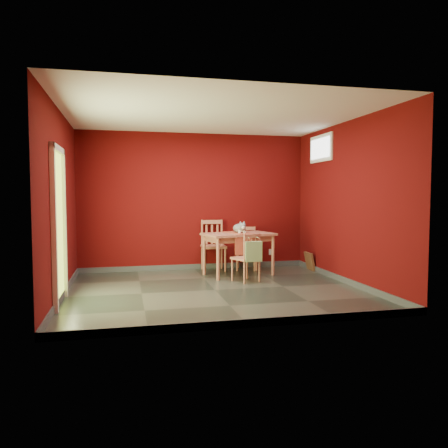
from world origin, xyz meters
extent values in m
plane|color=#2D342D|center=(0.00, 0.00, 0.00)|extent=(4.50, 4.50, 0.00)
plane|color=#4E0808|center=(0.00, 2.00, 1.35)|extent=(4.50, 0.00, 4.50)
plane|color=#4E0808|center=(0.00, -2.00, 1.35)|extent=(4.50, 0.00, 4.50)
plane|color=#4E0808|center=(-2.25, 0.00, 1.35)|extent=(0.00, 4.00, 4.00)
plane|color=#4E0808|center=(2.25, 0.00, 1.35)|extent=(0.00, 4.00, 4.00)
plane|color=white|center=(0.00, 0.00, 2.70)|extent=(4.50, 4.50, 0.00)
cube|color=#3F4244|center=(0.00, 1.99, 0.05)|extent=(4.50, 0.02, 0.10)
cube|color=#3F4244|center=(0.00, -1.99, 0.05)|extent=(4.50, 0.02, 0.10)
cube|color=#3F4244|center=(-2.24, 0.00, 0.05)|extent=(0.03, 4.00, 0.10)
cube|color=#3F4244|center=(2.24, 0.00, 0.05)|extent=(0.03, 4.00, 0.10)
cube|color=#B7D838|center=(-2.24, -0.40, 1.02)|extent=(0.02, 0.85, 2.05)
cube|color=white|center=(-2.21, -0.86, 1.06)|extent=(0.06, 0.08, 2.13)
cube|color=white|center=(-2.21, 0.06, 1.06)|extent=(0.06, 0.08, 2.13)
cube|color=white|center=(-2.21, -0.40, 2.09)|extent=(0.06, 1.01, 0.08)
cube|color=white|center=(2.23, 1.00, 2.35)|extent=(0.03, 0.90, 0.50)
cube|color=white|center=(2.21, 1.00, 2.35)|extent=(0.02, 0.76, 0.36)
cube|color=silver|center=(1.60, 1.99, 0.30)|extent=(0.08, 0.02, 0.12)
cube|color=#B76D55|center=(0.69, 1.17, 0.76)|extent=(1.38, 0.99, 0.04)
cube|color=#B76D55|center=(0.69, 1.17, 0.69)|extent=(1.23, 0.84, 0.10)
cylinder|color=#B76D55|center=(0.21, 0.74, 0.37)|extent=(0.06, 0.06, 0.74)
cylinder|color=#B76D55|center=(0.07, 1.33, 0.37)|extent=(0.06, 0.06, 0.74)
cylinder|color=#B76D55|center=(1.30, 1.00, 0.37)|extent=(0.06, 0.06, 0.74)
cylinder|color=#B76D55|center=(1.17, 1.59, 0.37)|extent=(0.06, 0.06, 0.74)
cube|color=#B44C33|center=(0.69, 1.17, 0.78)|extent=(0.50, 0.77, 0.01)
cube|color=#B44C33|center=(0.69, 0.81, 0.60)|extent=(0.34, 0.09, 0.36)
cube|color=#B76D55|center=(0.33, 1.73, 0.47)|extent=(0.48, 0.48, 0.04)
cylinder|color=#B76D55|center=(0.12, 1.54, 0.23)|extent=(0.04, 0.04, 0.45)
cylinder|color=#B76D55|center=(0.14, 1.94, 0.23)|extent=(0.04, 0.04, 0.45)
cylinder|color=#B76D55|center=(0.52, 1.52, 0.23)|extent=(0.04, 0.04, 0.45)
cylinder|color=#B76D55|center=(0.54, 1.92, 0.23)|extent=(0.04, 0.04, 0.45)
cylinder|color=#B76D55|center=(0.14, 1.94, 0.74)|extent=(0.04, 0.04, 0.50)
cylinder|color=#B76D55|center=(0.54, 1.92, 0.74)|extent=(0.04, 0.04, 0.50)
cube|color=#B76D55|center=(0.34, 1.93, 0.95)|extent=(0.42, 0.06, 0.08)
cube|color=#B76D55|center=(0.23, 1.93, 0.70)|extent=(0.04, 0.02, 0.39)
cube|color=#B76D55|center=(0.34, 1.93, 0.70)|extent=(0.04, 0.02, 0.39)
cube|color=#B76D55|center=(0.45, 1.92, 0.70)|extent=(0.04, 0.02, 0.39)
cube|color=#B76D55|center=(0.98, 1.70, 0.41)|extent=(0.50, 0.50, 0.04)
cylinder|color=#B76D55|center=(0.77, 1.58, 0.19)|extent=(0.03, 0.03, 0.39)
cylinder|color=#B76D55|center=(0.87, 1.91, 0.19)|extent=(0.03, 0.03, 0.39)
cylinder|color=#B76D55|center=(1.10, 1.48, 0.19)|extent=(0.03, 0.03, 0.39)
cylinder|color=#B76D55|center=(1.20, 1.81, 0.19)|extent=(0.03, 0.03, 0.39)
cylinder|color=#B76D55|center=(0.87, 1.91, 0.64)|extent=(0.03, 0.03, 0.42)
cylinder|color=#B76D55|center=(1.20, 1.81, 0.64)|extent=(0.03, 0.03, 0.42)
cube|color=#B76D55|center=(1.03, 1.86, 0.81)|extent=(0.35, 0.14, 0.07)
cube|color=#B76D55|center=(0.94, 1.89, 0.60)|extent=(0.04, 0.03, 0.33)
cube|color=#B76D55|center=(1.03, 1.86, 0.60)|extent=(0.04, 0.03, 0.33)
cube|color=#B76D55|center=(1.12, 1.83, 0.60)|extent=(0.04, 0.03, 0.33)
cube|color=#B76D55|center=(0.66, 0.56, 0.40)|extent=(0.51, 0.51, 0.04)
cylinder|color=#B76D55|center=(0.74, 0.78, 0.19)|extent=(0.03, 0.03, 0.38)
cylinder|color=#B76D55|center=(0.88, 0.48, 0.19)|extent=(0.03, 0.03, 0.38)
cylinder|color=#B76D55|center=(0.44, 0.65, 0.19)|extent=(0.03, 0.03, 0.38)
cylinder|color=#B76D55|center=(0.57, 0.34, 0.19)|extent=(0.03, 0.03, 0.38)
cylinder|color=#B76D55|center=(0.88, 0.48, 0.62)|extent=(0.03, 0.03, 0.41)
cylinder|color=#B76D55|center=(0.57, 0.34, 0.62)|extent=(0.03, 0.03, 0.41)
cube|color=#B76D55|center=(0.73, 0.41, 0.79)|extent=(0.33, 0.17, 0.06)
cube|color=#B76D55|center=(0.81, 0.45, 0.59)|extent=(0.04, 0.03, 0.32)
cube|color=#B76D55|center=(0.73, 0.41, 0.59)|extent=(0.04, 0.03, 0.32)
cube|color=#B76D55|center=(0.64, 0.37, 0.59)|extent=(0.04, 0.03, 0.32)
cube|color=#7E9A62|center=(0.73, 0.33, 0.54)|extent=(0.28, 0.09, 0.34)
cylinder|color=#7E9A62|center=(0.65, 0.39, 0.77)|extent=(0.01, 0.14, 0.01)
cylinder|color=#7E9A62|center=(0.80, 0.39, 0.77)|extent=(0.01, 0.14, 0.01)
cube|color=brown|center=(2.19, 1.35, 0.18)|extent=(0.12, 0.36, 0.36)
cube|color=black|center=(2.19, 1.35, 0.18)|extent=(0.08, 0.25, 0.25)
camera|label=1|loc=(-1.36, -6.59, 1.47)|focal=35.00mm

